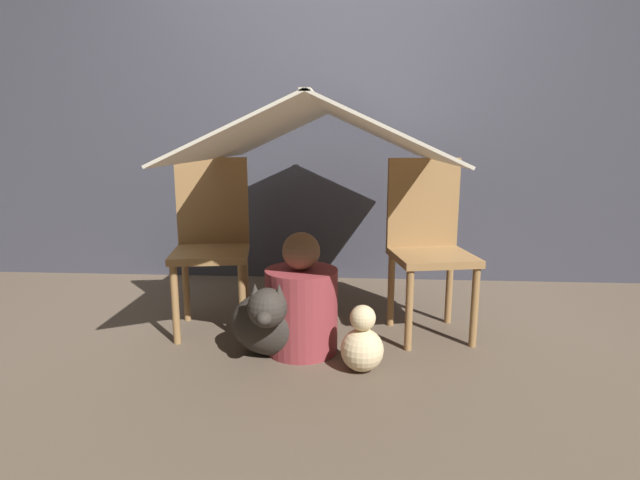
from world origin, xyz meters
name	(u,v)px	position (x,y,z in m)	size (l,w,h in m)	color
ground_plane	(317,350)	(0.00, 0.00, 0.00)	(8.80, 8.80, 0.00)	brown
wall_back	(330,99)	(0.00, 1.29, 1.25)	(7.00, 0.05, 2.50)	#3D3D47
chair_left	(212,237)	(-0.57, 0.30, 0.48)	(0.44, 0.44, 0.89)	olive
chair_right	(428,240)	(0.55, 0.29, 0.48)	(0.44, 0.44, 0.89)	olive
sheet_canopy	(320,131)	(0.00, 0.22, 1.02)	(1.12, 1.53, 0.27)	silver
person_front	(302,304)	(-0.07, 0.00, 0.23)	(0.34, 0.34, 0.57)	maroon
dog	(272,321)	(-0.20, -0.08, 0.17)	(0.39, 0.39, 0.39)	#332D28
plush_toy	(362,344)	(0.21, -0.19, 0.12)	(0.19, 0.19, 0.29)	beige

